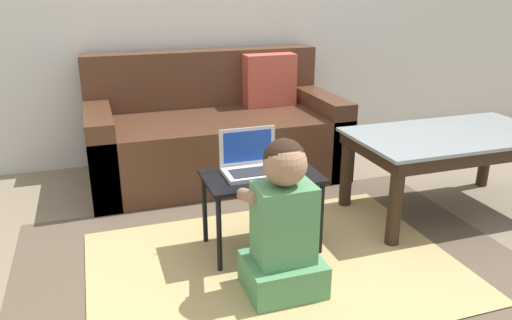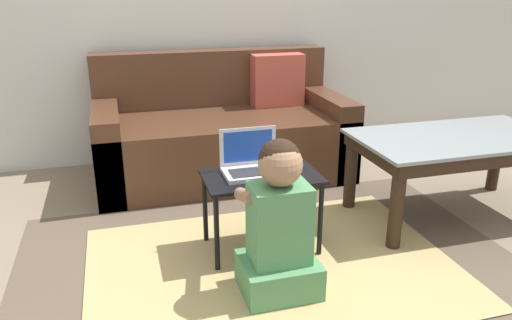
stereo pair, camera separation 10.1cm
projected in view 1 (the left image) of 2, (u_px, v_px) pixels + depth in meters
ground_plane at (271, 271)px, 2.30m from camera, size 16.00×16.00×0.00m
area_rug at (275, 266)px, 2.33m from camera, size 2.33×1.66×0.01m
couch at (216, 134)px, 3.38m from camera, size 1.64×0.84×0.81m
coffee_table at (451, 145)px, 2.76m from camera, size 1.11×0.61×0.47m
laptop_desk at (262, 185)px, 2.38m from camera, size 0.55×0.33×0.39m
laptop at (252, 166)px, 2.37m from camera, size 0.28×0.20×0.21m
computer_mouse at (294, 166)px, 2.42m from camera, size 0.08×0.09×0.04m
person_seated at (283, 225)px, 2.05m from camera, size 0.32×0.36×0.68m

